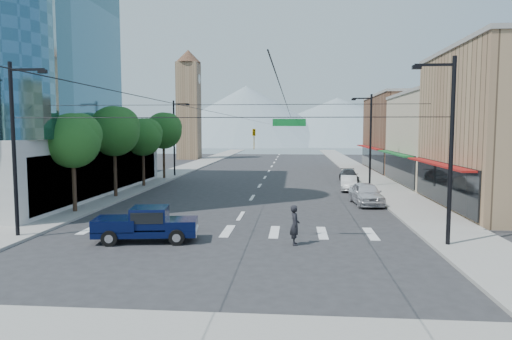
{
  "coord_description": "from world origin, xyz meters",
  "views": [
    {
      "loc": [
        3.48,
        -23.08,
        5.62
      ],
      "look_at": [
        0.99,
        6.15,
        3.0
      ],
      "focal_mm": 32.0,
      "sensor_mm": 36.0,
      "label": 1
    }
  ],
  "objects_px": {
    "pickup_truck": "(146,224)",
    "parked_car_far": "(349,176)",
    "pedestrian": "(295,225)",
    "parked_car_mid": "(349,183)",
    "parked_car_near": "(366,194)"
  },
  "relations": [
    {
      "from": "pickup_truck",
      "to": "parked_car_far",
      "type": "bearing_deg",
      "value": 55.91
    },
    {
      "from": "pickup_truck",
      "to": "pedestrian",
      "type": "distance_m",
      "value": 7.46
    },
    {
      "from": "pickup_truck",
      "to": "pedestrian",
      "type": "xyz_separation_m",
      "value": [
        7.46,
        -0.05,
        0.07
      ]
    },
    {
      "from": "parked_car_mid",
      "to": "parked_car_far",
      "type": "height_order",
      "value": "parked_car_mid"
    },
    {
      "from": "parked_car_near",
      "to": "pedestrian",
      "type": "bearing_deg",
      "value": -118.15
    },
    {
      "from": "pedestrian",
      "to": "parked_car_near",
      "type": "xyz_separation_m",
      "value": [
        5.31,
        12.43,
        -0.15
      ]
    },
    {
      "from": "parked_car_far",
      "to": "pickup_truck",
      "type": "bearing_deg",
      "value": -114.25
    },
    {
      "from": "pickup_truck",
      "to": "parked_car_mid",
      "type": "relative_size",
      "value": 1.29
    },
    {
      "from": "pedestrian",
      "to": "parked_car_far",
      "type": "distance_m",
      "value": 27.87
    },
    {
      "from": "parked_car_near",
      "to": "parked_car_mid",
      "type": "height_order",
      "value": "parked_car_near"
    },
    {
      "from": "parked_car_far",
      "to": "parked_car_mid",
      "type": "bearing_deg",
      "value": -95.06
    },
    {
      "from": "parked_car_mid",
      "to": "parked_car_near",
      "type": "bearing_deg",
      "value": -82.16
    },
    {
      "from": "pedestrian",
      "to": "parked_car_mid",
      "type": "distance_m",
      "value": 20.94
    },
    {
      "from": "pickup_truck",
      "to": "parked_car_far",
      "type": "distance_m",
      "value": 30.25
    },
    {
      "from": "parked_car_mid",
      "to": "parked_car_far",
      "type": "distance_m",
      "value": 6.97
    }
  ]
}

